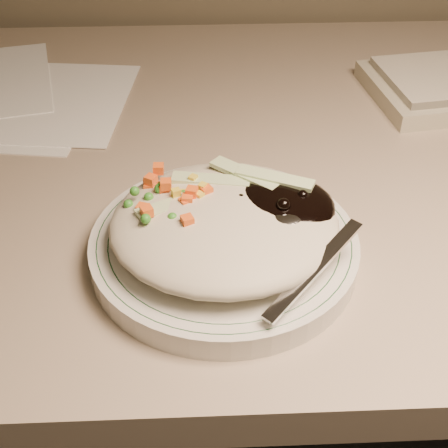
{
  "coord_description": "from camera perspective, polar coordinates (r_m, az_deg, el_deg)",
  "views": [
    {
      "loc": [
        -0.08,
        0.78,
        1.11
      ],
      "look_at": [
        -0.07,
        1.19,
        0.78
      ],
      "focal_mm": 50.0,
      "sensor_mm": 36.0,
      "label": 1
    }
  ],
  "objects": [
    {
      "name": "plate_rim",
      "position": [
        0.53,
        -0.0,
        -1.33
      ],
      "size": [
        0.22,
        0.22,
        0.0
      ],
      "color": "#144723",
      "rests_on": "plate"
    },
    {
      "name": "plate",
      "position": [
        0.54,
        0.0,
        -2.14
      ],
      "size": [
        0.23,
        0.23,
        0.02
      ],
      "primitive_type": "cylinder",
      "color": "silver",
      "rests_on": "desk"
    },
    {
      "name": "meal",
      "position": [
        0.52,
        0.47,
        0.44
      ],
      "size": [
        0.21,
        0.19,
        0.05
      ],
      "color": "beige",
      "rests_on": "plate"
    },
    {
      "name": "desk",
      "position": [
        0.83,
        3.97,
        -4.41
      ],
      "size": [
        1.4,
        0.7,
        0.74
      ],
      "color": "gray",
      "rests_on": "ground"
    }
  ]
}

